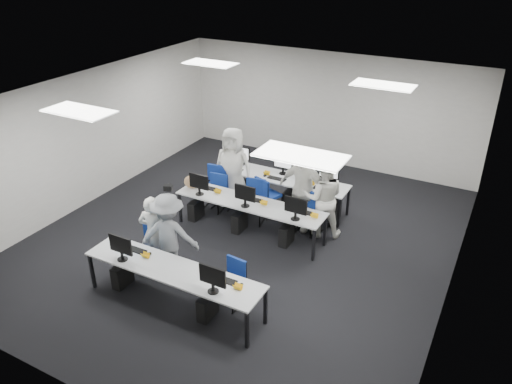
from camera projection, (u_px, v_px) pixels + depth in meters
The scene contains 23 objects.
room at pixel (244, 172), 9.65m from camera, with size 9.00×9.02×3.00m.
ceiling_panels at pixel (244, 97), 8.98m from camera, with size 5.20×4.60×0.02m.
desk_front at pixel (173, 271), 8.14m from camera, with size 3.20×0.70×0.73m.
desk_mid at pixel (250, 205), 10.18m from camera, with size 3.20×0.70×0.73m.
desk_back at pixel (279, 179), 11.28m from camera, with size 3.20×0.70×0.73m.
equipment_front at pixel (164, 285), 8.36m from camera, with size 2.51×0.41×1.19m.
equipment_mid at pixel (241, 216), 10.40m from camera, with size 2.91×0.41×1.19m.
equipment_back at pixel (287, 193), 11.36m from camera, with size 2.91×0.41×1.19m.
chair_0 at pixel (151, 257), 9.25m from camera, with size 0.48×0.51×0.84m.
chair_1 at pixel (231, 291), 8.37m from camera, with size 0.44×0.48×0.82m.
chair_2 at pixel (214, 196), 11.34m from camera, with size 0.54×0.58×0.99m.
chair_3 at pixel (254, 209), 10.84m from camera, with size 0.54×0.58×0.93m.
chair_4 at pixel (308, 220), 10.45m from camera, with size 0.44×0.47×0.83m.
chair_5 at pixel (224, 195), 11.43m from camera, with size 0.49×0.52×0.90m.
chair_6 at pixel (268, 202), 11.10m from camera, with size 0.59×0.62×0.92m.
chair_7 at pixel (315, 215), 10.56m from camera, with size 0.58×0.61×0.93m.
handbag at pixel (192, 182), 10.68m from camera, with size 0.35×0.23×0.29m, color #9C7850.
student_0 at pixel (154, 233), 9.10m from camera, with size 0.54×0.35×1.48m, color beige.
student_1 at pixel (323, 198), 10.09m from camera, with size 0.82×0.64×1.69m, color beige.
student_2 at pixel (233, 168), 11.21m from camera, with size 0.91×0.59×1.86m, color beige.
student_3 at pixel (302, 189), 10.30m from camera, with size 1.06×0.44×1.82m, color beige.
photographer at pixel (169, 236), 8.88m from camera, with size 1.05×0.60×1.62m, color gray.
dslr_camera at pixel (168, 188), 8.65m from camera, with size 0.14×0.18×0.10m, color black.
Camera 1 is at (4.35, -7.63, 5.54)m, focal length 35.00 mm.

